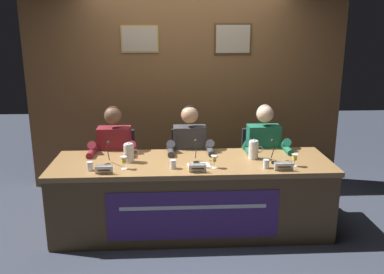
# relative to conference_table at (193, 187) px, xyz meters

# --- Properties ---
(ground_plane) EXTENTS (12.00, 12.00, 0.00)m
(ground_plane) POSITION_rel_conference_table_xyz_m (0.00, 0.11, -0.50)
(ground_plane) COLOR #383D4C
(wall_back_panelled) EXTENTS (4.00, 0.14, 2.60)m
(wall_back_panelled) POSITION_rel_conference_table_xyz_m (0.00, 1.43, 0.80)
(wall_back_panelled) COLOR brown
(wall_back_panelled) RESTS_ON ground_plane
(conference_table) EXTENTS (2.80, 0.85, 0.74)m
(conference_table) POSITION_rel_conference_table_xyz_m (0.00, 0.00, 0.00)
(conference_table) COLOR olive
(conference_table) RESTS_ON ground_plane
(chair_left) EXTENTS (0.44, 0.44, 0.89)m
(chair_left) POSITION_rel_conference_table_xyz_m (-0.83, 0.71, -0.07)
(chair_left) COLOR black
(chair_left) RESTS_ON ground_plane
(panelist_left) EXTENTS (0.51, 0.48, 1.22)m
(panelist_left) POSITION_rel_conference_table_xyz_m (-0.83, 0.52, 0.20)
(panelist_left) COLOR black
(panelist_left) RESTS_ON ground_plane
(nameplate_left) EXTENTS (0.16, 0.06, 0.08)m
(nameplate_left) POSITION_rel_conference_table_xyz_m (-0.83, -0.22, 0.28)
(nameplate_left) COLOR white
(nameplate_left) RESTS_ON conference_table
(juice_glass_left) EXTENTS (0.06, 0.06, 0.12)m
(juice_glass_left) POSITION_rel_conference_table_xyz_m (-0.66, -0.10, 0.32)
(juice_glass_left) COLOR white
(juice_glass_left) RESTS_ON conference_table
(water_cup_left) EXTENTS (0.06, 0.06, 0.08)m
(water_cup_left) POSITION_rel_conference_table_xyz_m (-0.97, -0.12, 0.28)
(water_cup_left) COLOR silver
(water_cup_left) RESTS_ON conference_table
(microphone_left) EXTENTS (0.06, 0.17, 0.22)m
(microphone_left) POSITION_rel_conference_table_xyz_m (-0.82, 0.04, 0.31)
(microphone_left) COLOR black
(microphone_left) RESTS_ON conference_table
(chair_center) EXTENTS (0.44, 0.44, 0.89)m
(chair_center) POSITION_rel_conference_table_xyz_m (0.00, 0.71, -0.07)
(chair_center) COLOR black
(chair_center) RESTS_ON ground_plane
(panelist_center) EXTENTS (0.51, 0.48, 1.22)m
(panelist_center) POSITION_rel_conference_table_xyz_m (0.00, 0.52, 0.20)
(panelist_center) COLOR black
(panelist_center) RESTS_ON ground_plane
(nameplate_center) EXTENTS (0.16, 0.06, 0.08)m
(nameplate_center) POSITION_rel_conference_table_xyz_m (0.03, -0.22, 0.28)
(nameplate_center) COLOR white
(nameplate_center) RESTS_ON conference_table
(juice_glass_center) EXTENTS (0.06, 0.06, 0.12)m
(juice_glass_center) POSITION_rel_conference_table_xyz_m (0.20, -0.11, 0.32)
(juice_glass_center) COLOR white
(juice_glass_center) RESTS_ON conference_table
(water_cup_center) EXTENTS (0.06, 0.06, 0.08)m
(water_cup_center) POSITION_rel_conference_table_xyz_m (-0.19, -0.11, 0.28)
(water_cup_center) COLOR silver
(water_cup_center) RESTS_ON conference_table
(microphone_center) EXTENTS (0.06, 0.17, 0.22)m
(microphone_center) POSITION_rel_conference_table_xyz_m (0.04, 0.06, 0.31)
(microphone_center) COLOR black
(microphone_center) RESTS_ON conference_table
(chair_right) EXTENTS (0.44, 0.44, 0.89)m
(chair_right) POSITION_rel_conference_table_xyz_m (0.83, 0.71, -0.07)
(chair_right) COLOR black
(chair_right) RESTS_ON ground_plane
(panelist_right) EXTENTS (0.51, 0.48, 1.22)m
(panelist_right) POSITION_rel_conference_table_xyz_m (0.83, 0.52, 0.20)
(panelist_right) COLOR black
(panelist_right) RESTS_ON ground_plane
(nameplate_right) EXTENTS (0.18, 0.06, 0.08)m
(nameplate_right) POSITION_rel_conference_table_xyz_m (0.85, -0.22, 0.28)
(nameplate_right) COLOR white
(nameplate_right) RESTS_ON conference_table
(juice_glass_right) EXTENTS (0.06, 0.06, 0.12)m
(juice_glass_right) POSITION_rel_conference_table_xyz_m (0.98, -0.11, 0.32)
(juice_glass_right) COLOR white
(juice_glass_right) RESTS_ON conference_table
(water_cup_right) EXTENTS (0.06, 0.06, 0.08)m
(water_cup_right) POSITION_rel_conference_table_xyz_m (0.69, -0.14, 0.28)
(water_cup_right) COLOR silver
(water_cup_right) RESTS_ON conference_table
(microphone_right) EXTENTS (0.06, 0.17, 0.22)m
(microphone_right) POSITION_rel_conference_table_xyz_m (0.81, 0.03, 0.31)
(microphone_right) COLOR black
(microphone_right) RESTS_ON conference_table
(water_pitcher_left_side) EXTENTS (0.15, 0.10, 0.21)m
(water_pitcher_left_side) POSITION_rel_conference_table_xyz_m (-0.63, 0.11, 0.33)
(water_pitcher_left_side) COLOR silver
(water_pitcher_left_side) RESTS_ON conference_table
(water_pitcher_right_side) EXTENTS (0.15, 0.10, 0.21)m
(water_pitcher_right_side) POSITION_rel_conference_table_xyz_m (0.63, 0.15, 0.33)
(water_pitcher_right_side) COLOR silver
(water_pitcher_right_side) RESTS_ON conference_table
(document_stack_center) EXTENTS (0.23, 0.17, 0.01)m
(document_stack_center) POSITION_rel_conference_table_xyz_m (0.06, -0.05, 0.24)
(document_stack_center) COLOR white
(document_stack_center) RESTS_ON conference_table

